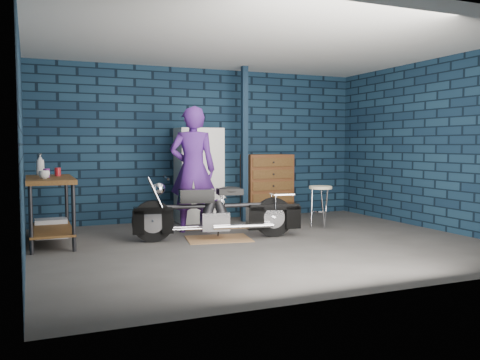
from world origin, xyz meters
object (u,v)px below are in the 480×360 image
Objects in this scene: storage_bin at (51,228)px; tool_chest at (267,186)px; shop_stool at (320,207)px; motorcycle at (218,208)px; workbench at (50,211)px; locker at (199,175)px; person at (193,170)px.

storage_bin is 3.87m from tool_chest.
shop_stool is at bearing -9.76° from storage_bin.
motorcycle is 4.66× the size of storage_bin.
storage_bin is (-2.20, 1.04, -0.32)m from motorcycle.
tool_chest reaches higher than motorcycle.
workbench is 2.07× the size of shop_stool.
locker is 2.17m from shop_stool.
storage_bin is at bearing 170.24° from shop_stool.
person is at bearing 110.28° from motorcycle.
tool_chest is at bearing 0.00° from locker.
shop_stool is (1.89, 0.33, -0.12)m from motorcycle.
person is 2.24m from storage_bin.
person is 2.85× the size of shop_stool.
person reaches higher than workbench.
locker is (2.46, 0.65, 0.68)m from storage_bin.
motorcycle is (2.22, -0.54, -0.00)m from workbench.
workbench is 3.98m from tool_chest.
tool_chest is (1.59, 1.69, 0.13)m from motorcycle.
workbench is at bearing -92.29° from storage_bin.
workbench is at bearing -155.21° from locker.
workbench is 0.68× the size of motorcycle.
storage_bin is 0.65× the size of shop_stool.
locker is (2.48, 1.15, 0.36)m from workbench.
person is at bearing -113.22° from locker.
locker is 1.35m from tool_chest.
shop_stool is (1.63, -1.35, -0.48)m from locker.
workbench is at bearing 175.74° from motorcycle.
motorcycle is at bearing -133.33° from tool_chest.
locker is at bearing 180.00° from tool_chest.
motorcycle is 0.91m from person.
motorcycle is at bearing 118.22° from person.
tool_chest is (1.73, 0.94, -0.38)m from person.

